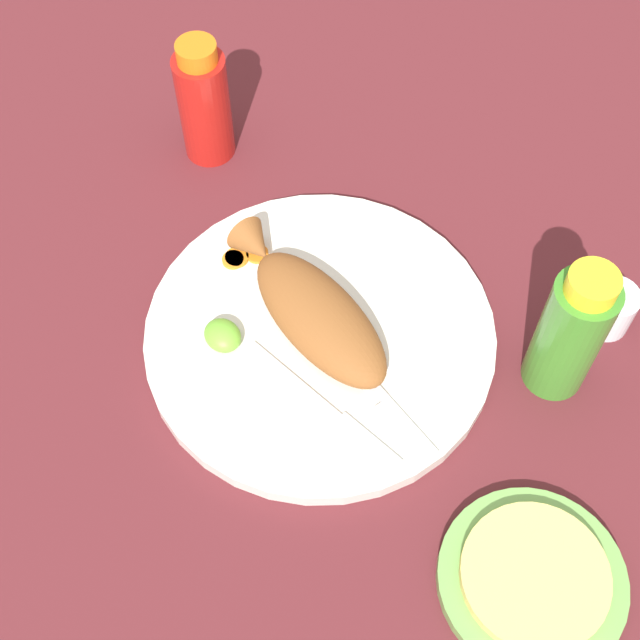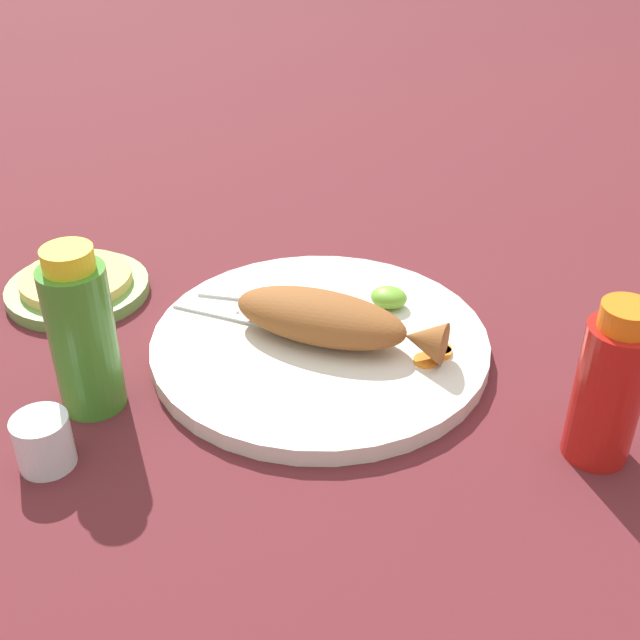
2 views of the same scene
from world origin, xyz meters
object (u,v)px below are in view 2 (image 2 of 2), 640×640
(tortilla_plate, at_px, (78,289))
(fried_fish, at_px, (330,319))
(hot_sauce_bottle_red, at_px, (609,387))
(hot_sauce_bottle_green, at_px, (82,334))
(main_plate, at_px, (320,344))
(fork_near, at_px, (243,317))
(fork_far, at_px, (269,299))
(salt_cup, at_px, (44,444))

(tortilla_plate, bearing_deg, fried_fish, 175.98)
(hot_sauce_bottle_red, distance_m, hot_sauce_bottle_green, 0.46)
(main_plate, bearing_deg, hot_sauce_bottle_green, 39.68)
(main_plate, bearing_deg, fork_near, -4.54)
(fork_far, relative_size, salt_cup, 3.84)
(hot_sauce_bottle_green, bearing_deg, main_plate, -140.32)
(salt_cup, distance_m, tortilla_plate, 0.28)
(hot_sauce_bottle_red, relative_size, salt_cup, 3.11)
(salt_cup, bearing_deg, hot_sauce_bottle_green, -86.34)
(fork_far, bearing_deg, fried_fish, 142.85)
(fried_fish, xyz_separation_m, salt_cup, (0.18, 0.23, -0.02))
(hot_sauce_bottle_red, distance_m, tortilla_plate, 0.58)
(fried_fish, bearing_deg, hot_sauce_bottle_green, 41.71)
(hot_sauce_bottle_green, bearing_deg, tortilla_plate, -53.57)
(hot_sauce_bottle_green, bearing_deg, hot_sauce_bottle_red, -170.63)
(tortilla_plate, bearing_deg, main_plate, 175.97)
(fried_fish, height_order, fork_near, fried_fish)
(fried_fish, height_order, fork_far, fried_fish)
(hot_sauce_bottle_red, bearing_deg, main_plate, -14.61)
(fork_near, xyz_separation_m, hot_sauce_bottle_green, (0.09, 0.15, 0.06))
(fork_far, height_order, tortilla_plate, fork_far)
(tortilla_plate, bearing_deg, fork_near, 176.19)
(fork_near, height_order, hot_sauce_bottle_green, hot_sauce_bottle_green)
(main_plate, relative_size, tortilla_plate, 2.14)
(fork_near, distance_m, tortilla_plate, 0.21)
(salt_cup, bearing_deg, main_plate, -126.46)
(hot_sauce_bottle_red, distance_m, salt_cup, 0.47)
(fried_fish, bearing_deg, fork_near, -0.63)
(fork_near, height_order, tortilla_plate, fork_near)
(fork_near, distance_m, hot_sauce_bottle_green, 0.19)
(hot_sauce_bottle_green, bearing_deg, fork_far, -117.25)
(fork_near, distance_m, fork_far, 0.05)
(fork_near, relative_size, fork_far, 1.00)
(fork_far, bearing_deg, fork_near, 66.91)
(main_plate, height_order, tortilla_plate, main_plate)
(main_plate, xyz_separation_m, hot_sauce_bottle_red, (-0.27, 0.07, 0.06))
(main_plate, bearing_deg, fried_fish, 176.16)
(hot_sauce_bottle_red, bearing_deg, hot_sauce_bottle_green, 9.37)
(main_plate, relative_size, fried_fish, 1.55)
(fork_far, distance_m, salt_cup, 0.30)
(hot_sauce_bottle_red, xyz_separation_m, tortilla_plate, (0.57, -0.09, -0.06))
(salt_cup, bearing_deg, tortilla_plate, -62.93)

